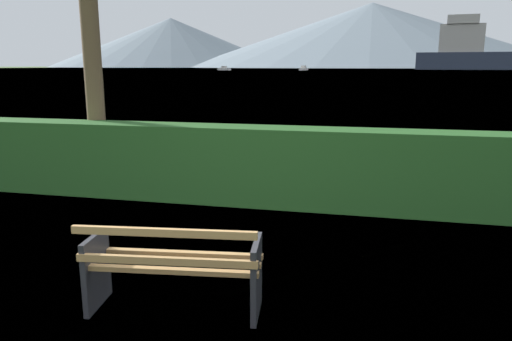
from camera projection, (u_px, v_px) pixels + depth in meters
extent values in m
plane|color=#4C6B33|center=(177.00, 308.00, 4.40)|extent=(1400.00, 1400.00, 0.00)
plane|color=#6B8EA3|center=(368.00, 69.00, 296.96)|extent=(620.00, 620.00, 0.00)
cube|color=tan|center=(169.00, 271.00, 4.11)|extent=(1.54, 0.25, 0.04)
cube|color=tan|center=(175.00, 262.00, 4.30)|extent=(1.54, 0.25, 0.04)
cube|color=tan|center=(181.00, 254.00, 4.49)|extent=(1.54, 0.25, 0.04)
cube|color=tan|center=(166.00, 261.00, 4.02)|extent=(1.53, 0.23, 0.06)
cube|color=tan|center=(163.00, 232.00, 3.91)|extent=(1.53, 0.23, 0.06)
cube|color=#2D2D33|center=(96.00, 271.00, 4.38)|extent=(0.11, 0.51, 0.68)
cube|color=#2D2D33|center=(256.00, 278.00, 4.23)|extent=(0.11, 0.51, 0.68)
cube|color=#285B23|center=(261.00, 166.00, 7.61)|extent=(12.71, 0.65, 1.23)
cylinder|color=brown|center=(92.00, 52.00, 8.30)|extent=(0.31, 0.31, 4.78)
cube|color=beige|center=(462.00, 39.00, 244.58)|extent=(22.77, 16.79, 13.69)
cube|color=beige|center=(463.00, 20.00, 242.66)|extent=(16.78, 17.38, 4.28)
cube|color=silver|center=(304.00, 69.00, 207.91)|extent=(3.08, 7.38, 0.98)
cube|color=beige|center=(304.00, 67.00, 207.70)|extent=(1.99, 2.72, 1.07)
cube|color=silver|center=(224.00, 69.00, 213.28)|extent=(6.48, 3.87, 0.90)
cube|color=beige|center=(224.00, 67.00, 213.08)|extent=(2.54, 1.96, 0.95)
cone|color=gray|center=(171.00, 43.00, 593.95)|extent=(288.22, 288.22, 58.53)
cone|color=gray|center=(371.00, 35.00, 529.97)|extent=(407.21, 407.21, 68.55)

